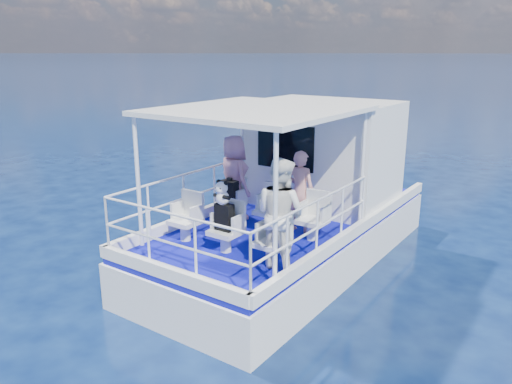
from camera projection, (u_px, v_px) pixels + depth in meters
ground at (263, 277)px, 9.37m from camera, size 2000.00×2000.00×0.00m
hull at (291, 260)px, 10.16m from camera, size 3.00×7.00×1.60m
deck at (291, 220)px, 9.93m from camera, size 2.90×6.90×0.10m
cabin at (324, 153)px, 10.64m from camera, size 2.85×2.00×2.20m
canopy at (257, 110)px, 8.36m from camera, size 3.00×3.20×0.08m
canopy_posts at (255, 177)px, 8.63m from camera, size 2.77×2.97×2.20m
railings at (244, 215)px, 8.54m from camera, size 2.84×3.59×1.00m
seat_port_fwd at (231, 211)px, 9.73m from camera, size 0.48×0.46×0.38m
seat_center_fwd at (269, 220)px, 9.23m from camera, size 0.48×0.46×0.38m
seat_stbd_fwd at (312, 229)px, 8.73m from camera, size 0.48×0.46×0.38m
seat_port_aft at (185, 230)px, 8.70m from camera, size 0.48×0.46×0.38m
seat_center_aft at (226, 241)px, 8.21m from camera, size 0.48×0.46×0.38m
seat_stbd_aft at (271, 253)px, 7.71m from camera, size 0.48×0.46×0.38m
passenger_port_fwd at (234, 178)px, 9.67m from camera, size 0.74×0.64×1.66m
passenger_stbd_fwd at (300, 192)px, 8.99m from camera, size 0.58×0.40×1.51m
passenger_stbd_aft at (280, 213)px, 7.47m from camera, size 0.90×0.75×1.71m
backpack_port at (229, 192)px, 9.53m from camera, size 0.34×0.19×0.45m
backpack_center at (224, 217)px, 8.09m from camera, size 0.30×0.17×0.44m
compact_camera at (229, 179)px, 9.46m from camera, size 0.10×0.06×0.06m
panda at (222, 192)px, 7.96m from camera, size 0.26×0.21×0.40m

